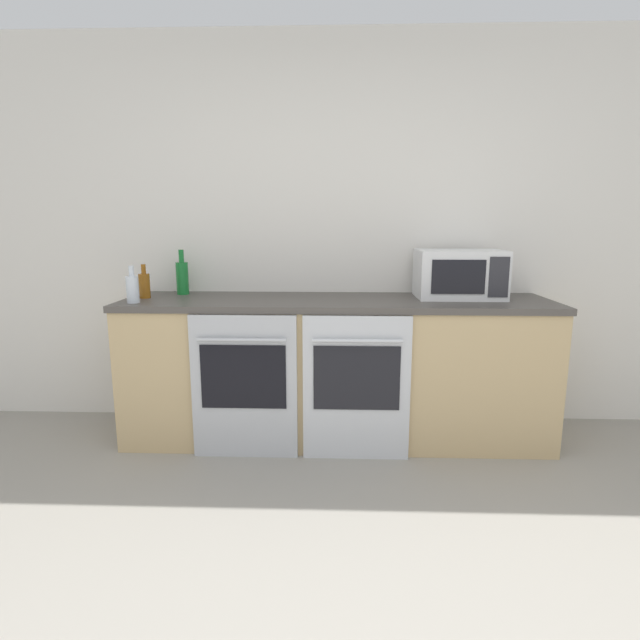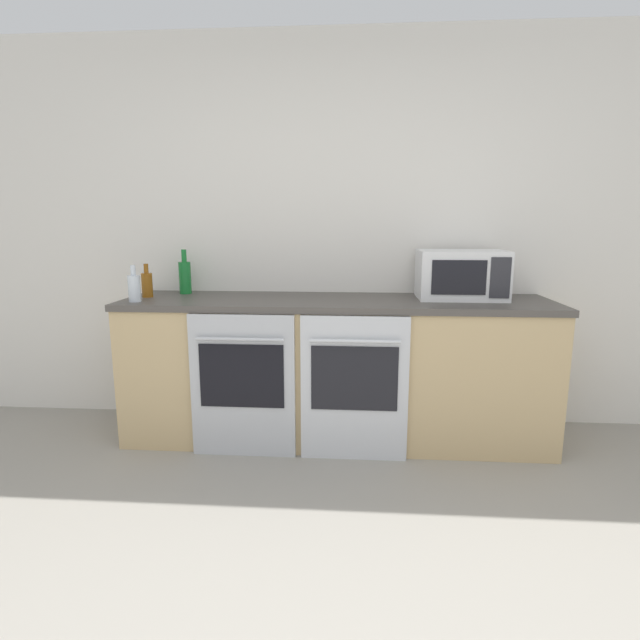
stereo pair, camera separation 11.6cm
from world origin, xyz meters
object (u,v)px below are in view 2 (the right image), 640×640
Objects in this scene: bottle_amber at (147,284)px; microwave at (461,274)px; bottle_green at (185,276)px; bottle_clear at (134,287)px; oven_right at (354,388)px; oven_left at (243,385)px.

microwave is at bearing 2.68° from bottle_amber.
bottle_green reaches higher than bottle_clear.
bottle_green is (-1.15, 0.52, 0.58)m from oven_right.
microwave is at bearing 8.18° from bottle_clear.
bottle_amber is at bearing -177.32° from microwave.
microwave is 2.48× the size of bottle_amber.
bottle_clear is (-0.68, 0.14, 0.55)m from oven_left.
oven_left is 1.51m from microwave.
oven_left is at bearing -161.87° from microwave.
oven_right is at bearing -146.87° from microwave.
bottle_green is 0.26m from bottle_amber.
bottle_amber is (-1.34, 0.34, 0.55)m from oven_right.
bottle_clear is at bearing -89.18° from bottle_amber.
microwave reaches higher than bottle_green.
microwave is 1.80× the size of bottle_green.
bottle_amber is at bearing 165.87° from oven_right.
oven_right is at bearing -6.13° from bottle_clear.
bottle_amber is 0.19m from bottle_clear.
oven_left is 2.90× the size of bottle_green.
microwave is 2.01m from bottle_clear.
bottle_green is 1.38× the size of bottle_amber.
oven_left is 0.89m from bottle_clear.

